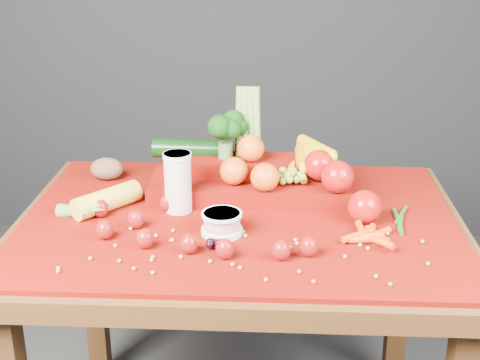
{
  "coord_description": "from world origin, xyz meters",
  "views": [
    {
      "loc": [
        0.08,
        -1.49,
        1.44
      ],
      "look_at": [
        0.0,
        0.02,
        0.85
      ],
      "focal_mm": 50.0,
      "sensor_mm": 36.0,
      "label": 1
    }
  ],
  "objects_px": {
    "produce_mound": "(261,172)",
    "milk_glass": "(178,180)",
    "table": "(240,255)",
    "yogurt_bowl": "(222,222)"
  },
  "relations": [
    {
      "from": "produce_mound",
      "to": "table",
      "type": "bearing_deg",
      "value": -108.08
    },
    {
      "from": "produce_mound",
      "to": "milk_glass",
      "type": "bearing_deg",
      "value": -148.48
    },
    {
      "from": "milk_glass",
      "to": "yogurt_bowl",
      "type": "xyz_separation_m",
      "value": [
        0.12,
        -0.13,
        -0.05
      ]
    },
    {
      "from": "table",
      "to": "milk_glass",
      "type": "height_order",
      "value": "milk_glass"
    },
    {
      "from": "table",
      "to": "milk_glass",
      "type": "bearing_deg",
      "value": 169.84
    },
    {
      "from": "table",
      "to": "yogurt_bowl",
      "type": "distance_m",
      "value": 0.17
    },
    {
      "from": "table",
      "to": "produce_mound",
      "type": "relative_size",
      "value": 1.86
    },
    {
      "from": "table",
      "to": "produce_mound",
      "type": "height_order",
      "value": "produce_mound"
    },
    {
      "from": "milk_glass",
      "to": "yogurt_bowl",
      "type": "distance_m",
      "value": 0.18
    },
    {
      "from": "milk_glass",
      "to": "table",
      "type": "bearing_deg",
      "value": -10.16
    }
  ]
}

